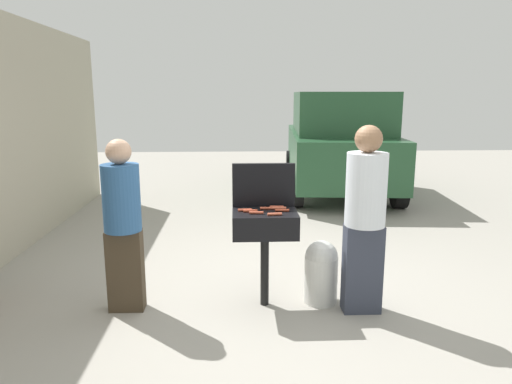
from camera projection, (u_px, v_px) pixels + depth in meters
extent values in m
plane|color=#9E998E|center=(278.00, 297.00, 4.66)|extent=(24.00, 24.00, 0.00)
cylinder|color=black|center=(265.00, 270.00, 4.43)|extent=(0.08, 0.08, 0.70)
cube|color=black|center=(265.00, 223.00, 4.34)|extent=(0.60, 0.44, 0.22)
cube|color=black|center=(264.00, 185.00, 4.49)|extent=(0.60, 0.05, 0.42)
cylinder|color=#B74C33|center=(267.00, 208.00, 4.40)|extent=(0.13, 0.03, 0.03)
cylinder|color=#C6593D|center=(275.00, 214.00, 4.18)|extent=(0.13, 0.04, 0.03)
cylinder|color=#B74C33|center=(256.00, 213.00, 4.24)|extent=(0.13, 0.04, 0.03)
cylinder|color=#B74C33|center=(245.00, 210.00, 4.33)|extent=(0.13, 0.03, 0.03)
cylinder|color=#AD4228|center=(282.00, 210.00, 4.32)|extent=(0.13, 0.04, 0.03)
cylinder|color=#B74C33|center=(277.00, 207.00, 4.45)|extent=(0.13, 0.03, 0.03)
cylinder|color=#C6593D|center=(280.00, 208.00, 4.40)|extent=(0.13, 0.03, 0.03)
cylinder|color=#AD4228|center=(250.00, 211.00, 4.30)|extent=(0.13, 0.03, 0.03)
cylinder|color=silver|center=(321.00, 279.00, 4.51)|extent=(0.32, 0.32, 0.46)
sphere|color=silver|center=(321.00, 257.00, 4.47)|extent=(0.31, 0.31, 0.31)
cube|color=#3F3323|center=(126.00, 270.00, 4.32)|extent=(0.32, 0.18, 0.77)
cylinder|color=#2D598C|center=(121.00, 198.00, 4.18)|extent=(0.34, 0.34, 0.61)
sphere|color=tan|center=(118.00, 152.00, 4.10)|extent=(0.22, 0.22, 0.22)
cube|color=#333847|center=(362.00, 269.00, 4.29)|extent=(0.34, 0.19, 0.83)
cylinder|color=silver|center=(366.00, 190.00, 4.13)|extent=(0.36, 0.36, 0.66)
sphere|color=#936B4C|center=(369.00, 139.00, 4.04)|extent=(0.24, 0.24, 0.24)
cube|color=#234C2D|center=(337.00, 154.00, 9.69)|extent=(2.25, 4.54, 0.90)
cube|color=#234C2D|center=(340.00, 112.00, 9.32)|extent=(1.97, 2.74, 0.80)
cylinder|color=black|center=(399.00, 190.00, 8.24)|extent=(0.27, 0.66, 0.64)
cylinder|color=black|center=(297.00, 189.00, 8.31)|extent=(0.27, 0.66, 0.64)
cylinder|color=black|center=(366.00, 164.00, 11.25)|extent=(0.27, 0.66, 0.64)
cylinder|color=black|center=(291.00, 164.00, 11.32)|extent=(0.27, 0.66, 0.64)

